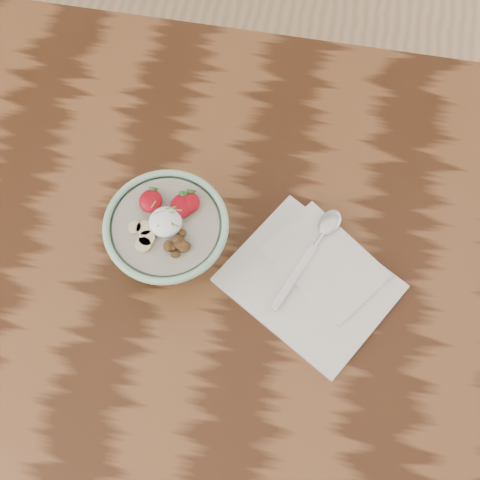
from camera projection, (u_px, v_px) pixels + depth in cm
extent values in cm
cube|color=#381D0E|center=(260.00, 268.00, 105.70)|extent=(160.00, 90.00, 4.00)
cylinder|color=#90C2A2|center=(172.00, 250.00, 104.11)|extent=(7.99, 7.99, 1.14)
torus|color=#90C2A2|center=(166.00, 225.00, 95.58)|extent=(18.17, 18.17, 1.05)
cylinder|color=#A19786|center=(166.00, 227.00, 96.10)|extent=(15.41, 15.41, 0.95)
ellipsoid|color=white|center=(165.00, 222.00, 94.86)|extent=(4.81, 4.81, 2.65)
ellipsoid|color=maroon|center=(182.00, 205.00, 95.97)|extent=(3.25, 3.58, 1.79)
cone|color=#286623|center=(184.00, 195.00, 96.28)|extent=(1.40, 1.03, 1.52)
ellipsoid|color=maroon|center=(181.00, 207.00, 95.84)|extent=(3.28, 3.61, 1.81)
cone|color=#286623|center=(183.00, 197.00, 96.15)|extent=(1.40, 1.03, 1.52)
ellipsoid|color=maroon|center=(189.00, 203.00, 96.17)|extent=(3.11, 3.43, 1.71)
cone|color=#286623|center=(191.00, 193.00, 96.45)|extent=(1.40, 1.03, 1.52)
ellipsoid|color=maroon|center=(151.00, 201.00, 96.21)|extent=(3.36, 3.70, 1.85)
cone|color=#286623|center=(153.00, 191.00, 96.53)|extent=(1.40, 1.03, 1.52)
cylinder|color=#CAB585|center=(135.00, 228.00, 95.08)|extent=(1.91, 1.91, 0.70)
cylinder|color=#CAB585|center=(145.00, 229.00, 95.02)|extent=(2.29, 2.29, 0.70)
cylinder|color=#CAB585|center=(147.00, 239.00, 94.39)|extent=(2.33, 2.33, 0.70)
cylinder|color=#CAB585|center=(143.00, 245.00, 93.99)|extent=(2.26, 2.26, 0.70)
ellipsoid|color=#4D3016|center=(185.00, 245.00, 93.84)|extent=(1.82, 1.53, 1.23)
ellipsoid|color=#4D3016|center=(180.00, 244.00, 93.85)|extent=(2.07, 2.04, 1.00)
ellipsoid|color=#4D3016|center=(175.00, 254.00, 93.35)|extent=(1.49, 1.26, 0.76)
ellipsoid|color=#4D3016|center=(185.00, 247.00, 93.59)|extent=(2.31, 2.37, 0.94)
ellipsoid|color=#4D3016|center=(178.00, 240.00, 94.08)|extent=(2.18, 2.10, 1.39)
ellipsoid|color=#4D3016|center=(168.00, 246.00, 93.67)|extent=(1.99, 2.20, 1.30)
ellipsoid|color=#4D3016|center=(182.00, 233.00, 94.72)|extent=(1.66, 1.65, 0.62)
ellipsoid|color=#4D3016|center=(171.00, 247.00, 93.74)|extent=(1.98, 1.89, 0.86)
cylinder|color=#5C943E|center=(171.00, 221.00, 93.77)|extent=(0.83, 1.56, 0.24)
cylinder|color=#5C943E|center=(160.00, 212.00, 94.28)|extent=(1.32, 0.77, 0.23)
cylinder|color=#5C943E|center=(164.00, 215.00, 94.14)|extent=(0.74, 0.90, 0.21)
cylinder|color=#5C943E|center=(170.00, 212.00, 94.29)|extent=(1.26, 0.52, 0.22)
cylinder|color=#5C943E|center=(161.00, 224.00, 93.54)|extent=(1.06, 0.99, 0.22)
cylinder|color=#5C943E|center=(175.00, 224.00, 93.52)|extent=(1.44, 0.66, 0.23)
cylinder|color=#5C943E|center=(171.00, 208.00, 94.57)|extent=(1.56, 0.76, 0.24)
cylinder|color=#5C943E|center=(178.00, 210.00, 94.44)|extent=(1.23, 0.21, 0.22)
cylinder|color=#5C943E|center=(165.00, 218.00, 93.90)|extent=(0.80, 1.00, 0.22)
cylinder|color=#5C943E|center=(171.00, 213.00, 94.25)|extent=(1.16, 0.38, 0.22)
cylinder|color=#5C943E|center=(153.00, 204.00, 94.79)|extent=(0.55, 1.24, 0.22)
cube|color=silver|center=(310.00, 283.00, 102.04)|extent=(30.13, 28.60, 0.91)
cube|color=silver|center=(325.00, 262.00, 102.68)|extent=(20.92, 19.87, 0.55)
cube|color=silver|center=(294.00, 277.00, 101.17)|extent=(5.85, 11.75, 0.37)
cylinder|color=silver|center=(320.00, 238.00, 103.61)|extent=(1.93, 3.24, 0.75)
ellipsoid|color=silver|center=(330.00, 222.00, 104.52)|extent=(4.91, 5.78, 1.02)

